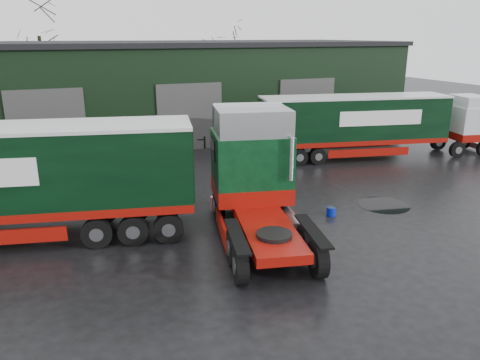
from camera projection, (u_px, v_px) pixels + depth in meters
The scene contains 8 objects.
ground at pixel (250, 245), 15.67m from camera, with size 100.00×100.00×0.00m, color black.
warehouse at pixel (166, 88), 33.15m from camera, with size 32.40×12.40×6.30m.
hero_tractor at pixel (262, 182), 15.14m from camera, with size 2.99×7.05×4.38m, color black, non-canonical shape.
lorry_right at pixel (353, 127), 26.19m from camera, with size 2.35×13.58×3.57m, color silver, non-canonical shape.
wash_bucket at pixel (331, 212), 18.20m from camera, with size 0.35×0.35×0.33m, color #071AAC.
tree_back_a at pixel (42, 60), 38.68m from camera, with size 4.40×4.40×9.50m, color black, non-canonical shape.
tree_back_b at pixel (224, 67), 44.68m from camera, with size 4.40×4.40×7.50m, color black, non-canonical shape.
puddle_1 at pixel (384, 205), 19.36m from camera, with size 2.10×2.10×0.01m, color black.
Camera 1 is at (-5.66, -13.14, 6.76)m, focal length 35.00 mm.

